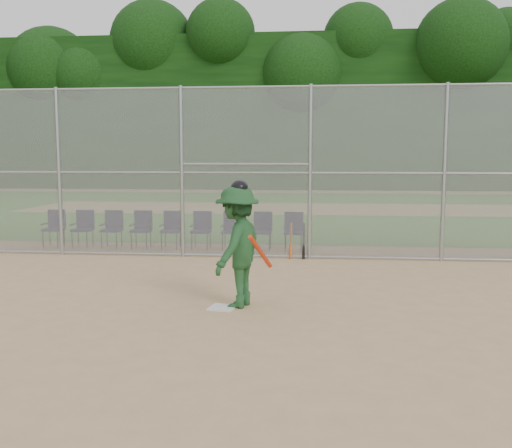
{
  "coord_description": "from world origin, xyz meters",
  "views": [
    {
      "loc": [
        1.07,
        -8.17,
        2.37
      ],
      "look_at": [
        0.0,
        2.5,
        1.1
      ],
      "focal_mm": 40.0,
      "sensor_mm": 36.0,
      "label": 1
    }
  ],
  "objects": [
    {
      "name": "treeline",
      "position": [
        0.0,
        20.0,
        5.5
      ],
      "size": [
        81.0,
        60.0,
        11.0
      ],
      "color": "black",
      "rests_on": "ground"
    },
    {
      "name": "chair_1",
      "position": [
        -4.97,
        6.18,
        0.48
      ],
      "size": [
        0.54,
        0.52,
        0.96
      ],
      "primitive_type": null,
      "color": "#10103C",
      "rests_on": "ground"
    },
    {
      "name": "chair_8",
      "position": [
        0.59,
        6.18,
        0.48
      ],
      "size": [
        0.54,
        0.52,
        0.96
      ],
      "primitive_type": null,
      "color": "#10103C",
      "rests_on": "ground"
    },
    {
      "name": "chair_5",
      "position": [
        -1.8,
        6.18,
        0.48
      ],
      "size": [
        0.54,
        0.52,
        0.96
      ],
      "primitive_type": null,
      "color": "#10103C",
      "rests_on": "ground"
    },
    {
      "name": "grass_strip",
      "position": [
        0.0,
        18.0,
        0.01
      ],
      "size": [
        100.0,
        100.0,
        0.0
      ],
      "primitive_type": "plane",
      "color": "#316E21",
      "rests_on": "ground"
    },
    {
      "name": "chair_7",
      "position": [
        -0.21,
        6.18,
        0.48
      ],
      "size": [
        0.54,
        0.52,
        0.96
      ],
      "primitive_type": null,
      "color": "#10103C",
      "rests_on": "ground"
    },
    {
      "name": "chair_6",
      "position": [
        -1.0,
        6.18,
        0.48
      ],
      "size": [
        0.54,
        0.52,
        0.96
      ],
      "primitive_type": null,
      "color": "#10103C",
      "rests_on": "ground"
    },
    {
      "name": "ground",
      "position": [
        0.0,
        0.0,
        0.0
      ],
      "size": [
        100.0,
        100.0,
        0.0
      ],
      "primitive_type": "plane",
      "color": "tan",
      "rests_on": "ground"
    },
    {
      "name": "chair_0",
      "position": [
        -5.77,
        6.18,
        0.48
      ],
      "size": [
        0.54,
        0.52,
        0.96
      ],
      "primitive_type": null,
      "color": "#10103C",
      "rests_on": "ground"
    },
    {
      "name": "dirt_patch_far",
      "position": [
        0.0,
        18.0,
        0.01
      ],
      "size": [
        24.0,
        24.0,
        0.0
      ],
      "primitive_type": "plane",
      "color": "tan",
      "rests_on": "ground"
    },
    {
      "name": "chair_4",
      "position": [
        -2.59,
        6.18,
        0.48
      ],
      "size": [
        0.54,
        0.52,
        0.96
      ],
      "primitive_type": null,
      "color": "#10103C",
      "rests_on": "ground"
    },
    {
      "name": "home_plate",
      "position": [
        -0.33,
        0.48,
        0.01
      ],
      "size": [
        0.48,
        0.48,
        0.02
      ],
      "primitive_type": "cube",
      "rotation": [
        0.0,
        0.0,
        -0.21
      ],
      "color": "silver",
      "rests_on": "ground"
    },
    {
      "name": "chair_3",
      "position": [
        -3.39,
        6.18,
        0.48
      ],
      "size": [
        0.54,
        0.52,
        0.96
      ],
      "primitive_type": null,
      "color": "#10103C",
      "rests_on": "ground"
    },
    {
      "name": "batter_at_plate",
      "position": [
        -0.11,
        0.63,
        0.97
      ],
      "size": [
        1.09,
        1.43,
        2.01
      ],
      "color": "#1D4823",
      "rests_on": "ground"
    },
    {
      "name": "chair_2",
      "position": [
        -4.18,
        6.18,
        0.48
      ],
      "size": [
        0.54,
        0.52,
        0.96
      ],
      "primitive_type": null,
      "color": "#10103C",
      "rests_on": "ground"
    },
    {
      "name": "spare_bats",
      "position": [
        0.72,
        5.05,
        0.41
      ],
      "size": [
        0.36,
        0.33,
        0.83
      ],
      "color": "#D84C14",
      "rests_on": "ground"
    },
    {
      "name": "backstop_fence",
      "position": [
        0.0,
        5.0,
        2.07
      ],
      "size": [
        16.09,
        0.09,
        4.0
      ],
      "color": "gray",
      "rests_on": "ground"
    }
  ]
}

